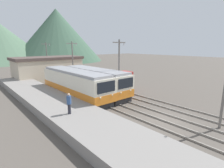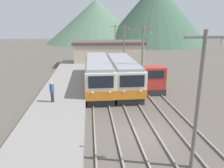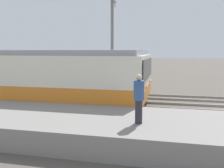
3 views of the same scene
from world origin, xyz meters
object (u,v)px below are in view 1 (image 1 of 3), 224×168
at_px(catenary_mast_far, 73,61).
at_px(catenary_mast_distant, 47,57).
at_px(commuter_train_left, 75,85).
at_px(person_on_platform, 69,103).
at_px(shunting_locomotive, 115,83).
at_px(catenary_mast_mid, 119,67).
at_px(commuter_train_center, 95,82).

bearing_deg(catenary_mast_far, catenary_mast_distant, 90.00).
distance_m(commuter_train_left, person_on_platform, 7.78).
bearing_deg(shunting_locomotive, catenary_mast_mid, -121.39).
bearing_deg(shunting_locomotive, commuter_train_left, 169.40).
bearing_deg(shunting_locomotive, commuter_train_center, 166.49).
relative_size(commuter_train_left, catenary_mast_distant, 1.77).
bearing_deg(catenary_mast_far, person_on_platform, -120.13).
height_order(catenary_mast_far, catenary_mast_distant, same).
bearing_deg(catenary_mast_far, commuter_train_center, -100.07).
bearing_deg(commuter_train_left, catenary_mast_mid, -39.35).
xyz_separation_m(catenary_mast_mid, person_on_platform, (-8.51, -3.01, -2.07)).
bearing_deg(catenary_mast_distant, shunting_locomotive, -85.91).
bearing_deg(catenary_mast_far, shunting_locomotive, -80.79).
distance_m(catenary_mast_far, person_on_platform, 17.08).
bearing_deg(catenary_mast_far, commuter_train_left, -117.94).
xyz_separation_m(commuter_train_left, shunting_locomotive, (5.80, -1.09, -0.42)).
distance_m(commuter_train_left, catenary_mast_distant, 20.37).
bearing_deg(catenary_mast_mid, commuter_train_center, 115.46).
distance_m(shunting_locomotive, catenary_mast_mid, 3.93).
bearing_deg(person_on_platform, shunting_locomotive, 28.63).
height_order(commuter_train_left, commuter_train_center, commuter_train_left).
xyz_separation_m(commuter_train_center, catenary_mast_distant, (1.51, 20.14, 2.29)).
xyz_separation_m(commuter_train_center, catenary_mast_far, (1.51, 8.49, 2.29)).
bearing_deg(commuter_train_left, person_on_platform, -122.71).
distance_m(commuter_train_center, person_on_platform, 9.34).
relative_size(shunting_locomotive, catenary_mast_far, 0.79).
distance_m(commuter_train_center, catenary_mast_distant, 20.32).
height_order(commuter_train_center, catenary_mast_far, catenary_mast_far).
bearing_deg(commuter_train_center, person_on_platform, -138.57).
relative_size(shunting_locomotive, catenary_mast_mid, 0.79).
distance_m(catenary_mast_mid, person_on_platform, 9.26).
height_order(shunting_locomotive, catenary_mast_far, catenary_mast_far).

